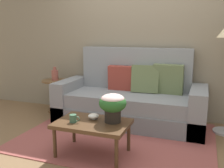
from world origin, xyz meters
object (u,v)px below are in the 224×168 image
couch (131,101)px  side_table (55,90)px  coffee_table (93,125)px  potted_plant (113,104)px  snack_bowl (94,116)px  table_vase (55,75)px  coffee_mug (73,118)px

couch → side_table: couch is taller
coffee_table → potted_plant: 0.34m
potted_plant → coffee_table: bearing=-159.4°
couch → coffee_table: couch is taller
couch → coffee_table: bearing=-94.9°
couch → coffee_table: size_ratio=2.72×
coffee_table → snack_bowl: (-0.03, 0.09, 0.08)m
couch → side_table: 1.43m
side_table → potted_plant: bearing=-38.4°
table_vase → potted_plant: bearing=-38.6°
coffee_mug → snack_bowl: size_ratio=0.95×
side_table → couch: bearing=-3.2°
side_table → potted_plant: size_ratio=1.76×
side_table → table_vase: bearing=30.1°
couch → coffee_table: 1.23m
side_table → table_vase: (0.01, 0.01, 0.27)m
coffee_mug → potted_plant: bearing=22.0°
potted_plant → coffee_mug: bearing=-158.0°
side_table → snack_bowl: 1.77m
couch → potted_plant: couch is taller
potted_plant → snack_bowl: bearing=177.0°
coffee_table → snack_bowl: size_ratio=6.45×
couch → coffee_table: (-0.10, -1.22, 0.01)m
coffee_table → couch: bearing=85.1°
potted_plant → snack_bowl: 0.30m
coffee_mug → snack_bowl: coffee_mug is taller
couch → snack_bowl: couch is taller
couch → snack_bowl: (-0.13, -1.13, 0.09)m
coffee_table → side_table: side_table is taller
side_table → coffee_mug: 1.79m
potted_plant → coffee_mug: potted_plant is taller
table_vase → side_table: bearing=-149.9°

